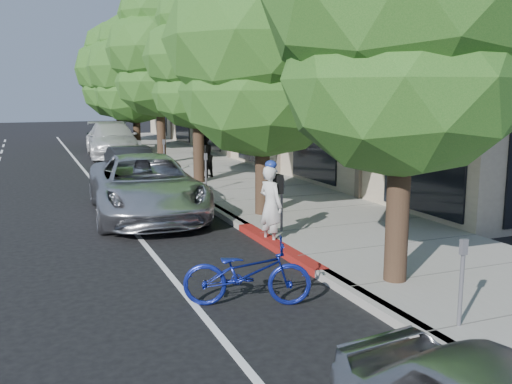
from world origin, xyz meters
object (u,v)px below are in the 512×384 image
dark_sedan (132,165)px  street_tree_0 (407,2)px  street_tree_1 (263,44)px  street_tree_3 (159,52)px  dark_suv_far (104,137)px  street_tree_2 (197,60)px  white_pickup (112,140)px  street_tree_4 (135,69)px  cyclist (271,205)px  silver_suv (146,186)px  bicycle (247,273)px  street_tree_5 (117,71)px  pedestrian (204,156)px

dark_sedan → street_tree_0: bearing=-82.9°
street_tree_1 → street_tree_3: street_tree_3 is taller
dark_sedan → dark_suv_far: 13.22m
street_tree_2 → dark_suv_far: street_tree_2 is taller
street_tree_0 → white_pickup: 23.39m
street_tree_0 → street_tree_3: street_tree_3 is taller
street_tree_0 → street_tree_4: bearing=90.0°
cyclist → white_pickup: (-0.67, 19.50, -0.00)m
dark_suv_far → street_tree_1: bearing=-78.6°
street_tree_2 → cyclist: (-0.85, -8.50, -3.62)m
silver_suv → street_tree_0: bearing=-65.3°
bicycle → white_pickup: (1.18, 22.77, 0.36)m
white_pickup → street_tree_0: bearing=-83.1°
street_tree_4 → bicycle: size_ratio=3.72×
cyclist → bicycle: 3.77m
street_tree_4 → cyclist: bearing=-92.4°
street_tree_0 → cyclist: 5.35m
street_tree_2 → street_tree_4: street_tree_4 is taller
bicycle → silver_suv: 7.31m
street_tree_5 → bicycle: 30.18m
street_tree_3 → street_tree_4: street_tree_3 is taller
street_tree_3 → bicycle: (-2.70, -17.77, -4.62)m
street_tree_5 → silver_suv: (-2.86, -22.46, -3.90)m
street_tree_1 → bicycle: bearing=-115.1°
dark_sedan → white_pickup: 9.33m
street_tree_1 → pedestrian: street_tree_1 is taller
street_tree_5 → dark_suv_far: size_ratio=1.71×
street_tree_5 → cyclist: bearing=-91.8°
dark_sedan → dark_suv_far: (0.69, 13.21, 0.11)m
street_tree_1 → street_tree_5: bearing=90.0°
street_tree_4 → silver_suv: (-2.86, -16.46, -3.78)m
street_tree_2 → white_pickup: size_ratio=1.15×
street_tree_4 → street_tree_0: bearing=-90.0°
street_tree_1 → street_tree_3: 12.01m
street_tree_0 → dark_suv_far: bearing=93.1°
pedestrian → dark_sedan: bearing=-54.9°
street_tree_0 → dark_sedan: (-2.14, 13.69, -4.18)m
street_tree_1 → white_pickup: street_tree_1 is taller
street_tree_4 → silver_suv: street_tree_4 is taller
street_tree_0 → silver_suv: bearing=110.8°
pedestrian → street_tree_4: bearing=-125.2°
street_tree_5 → dark_sedan: 16.95m
street_tree_2 → dark_suv_far: 15.42m
street_tree_5 → street_tree_1: bearing=-90.0°
silver_suv → street_tree_1: bearing=-24.4°
street_tree_0 → street_tree_1: (0.00, 6.00, -0.22)m
white_pickup → pedestrian: bearing=-75.8°
street_tree_1 → street_tree_4: street_tree_4 is taller
dark_suv_far → street_tree_5: bearing=72.3°
pedestrian → street_tree_1: bearing=48.5°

